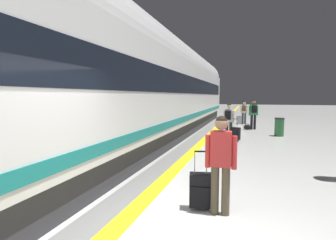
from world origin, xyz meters
TOP-DOWN VIEW (x-y plane):
  - safety_line_strip at (-0.65, 10.00)m, footprint 0.36×80.00m
  - tactile_edge_band at (-1.03, 10.00)m, footprint 0.72×80.00m
  - high_speed_train at (-2.86, 5.52)m, footprint 2.94×33.30m
  - traveller_foreground at (0.80, 1.25)m, footprint 0.52×0.22m
  - rolling_suitcase_foreground at (0.45, 1.33)m, footprint 0.41×0.30m
  - passenger_near at (0.37, 8.90)m, footprint 0.50×0.37m
  - suitcase_near at (0.69, 8.61)m, footprint 0.43×0.34m
  - passenger_mid at (1.50, 13.08)m, footprint 0.54×0.40m
  - duffel_bag_mid at (1.17, 12.87)m, footprint 0.44×0.26m
  - passenger_far at (0.91, 15.94)m, footprint 0.50×0.33m
  - suitcase_far at (0.59, 15.79)m, footprint 0.39×0.25m
  - waste_bin at (2.69, 10.75)m, footprint 0.46×0.46m

SIDE VIEW (x-z plane):
  - tactile_edge_band at x=-1.03m, z-range 0.00..0.01m
  - safety_line_strip at x=-0.65m, z-range 0.00..0.01m
  - duffel_bag_mid at x=1.17m, z-range -0.03..0.33m
  - suitcase_far at x=0.59m, z-range 0.03..0.61m
  - suitcase_near at x=0.69m, z-range -0.17..0.84m
  - rolling_suitcase_foreground at x=0.45m, z-range -0.17..0.87m
  - waste_bin at x=2.69m, z-range 0.00..0.91m
  - passenger_far at x=0.91m, z-range 0.15..1.77m
  - traveller_foreground at x=0.80m, z-range 0.13..1.80m
  - passenger_near at x=0.37m, z-range 0.15..1.80m
  - passenger_mid at x=1.50m, z-range 0.16..1.92m
  - high_speed_train at x=-2.86m, z-range 0.02..4.99m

